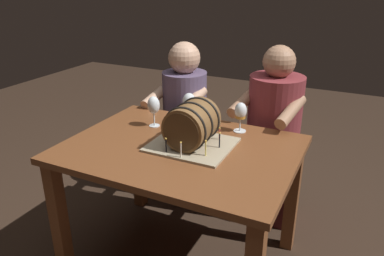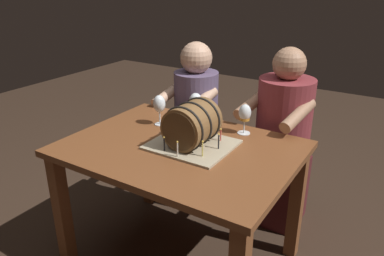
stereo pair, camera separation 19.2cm
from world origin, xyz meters
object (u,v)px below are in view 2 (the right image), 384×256
at_px(wine_glass_empty, 159,104).
at_px(wine_glass_red, 196,102).
at_px(dining_table, 181,166).
at_px(barrel_cake, 192,126).
at_px(wine_glass_amber, 245,114).
at_px(person_seated_right, 281,146).
at_px(person_seated_left, 196,129).

bearing_deg(wine_glass_empty, wine_glass_red, 48.23).
height_order(dining_table, barrel_cake, barrel_cake).
xyz_separation_m(wine_glass_red, wine_glass_empty, (-0.15, -0.16, 0.01)).
height_order(barrel_cake, wine_glass_red, barrel_cake).
xyz_separation_m(wine_glass_red, wine_glass_amber, (0.33, -0.02, -0.00)).
xyz_separation_m(dining_table, person_seated_right, (0.32, 0.68, -0.07)).
height_order(wine_glass_red, person_seated_left, person_seated_left).
bearing_deg(wine_glass_red, dining_table, -70.80).
distance_m(dining_table, person_seated_left, 0.76).
distance_m(wine_glass_amber, person_seated_left, 0.72).
height_order(wine_glass_red, wine_glass_empty, wine_glass_empty).
relative_size(dining_table, wine_glass_empty, 6.54).
relative_size(barrel_cake, person_seated_right, 0.35).
height_order(barrel_cake, wine_glass_amber, barrel_cake).
bearing_deg(barrel_cake, dining_table, -147.43).
bearing_deg(person_seated_left, person_seated_right, 0.04).
bearing_deg(person_seated_right, barrel_cake, -112.67).
distance_m(wine_glass_red, wine_glass_empty, 0.22).
height_order(wine_glass_amber, person_seated_left, person_seated_left).
distance_m(dining_table, barrel_cake, 0.24).
bearing_deg(wine_glass_empty, person_seated_left, 96.15).
distance_m(dining_table, wine_glass_empty, 0.41).
bearing_deg(wine_glass_amber, barrel_cake, -118.52).
xyz_separation_m(barrel_cake, person_seated_right, (0.27, 0.64, -0.30)).
relative_size(wine_glass_amber, person_seated_left, 0.15).
distance_m(wine_glass_red, wine_glass_amber, 0.33).
bearing_deg(person_seated_left, wine_glass_empty, -83.85).
relative_size(barrel_cake, wine_glass_empty, 2.27).
relative_size(person_seated_left, person_seated_right, 0.98).
height_order(wine_glass_amber, wine_glass_empty, wine_glass_empty).
distance_m(wine_glass_amber, person_seated_right, 0.48).
bearing_deg(dining_table, wine_glass_empty, 145.67).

